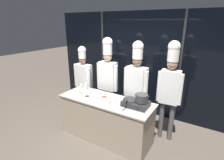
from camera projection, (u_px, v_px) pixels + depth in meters
ground_plane at (106, 137)px, 3.88m from camera, size 24.00×24.00×0.00m
window_wall_back at (138, 64)px, 4.71m from camera, size 5.18×0.09×2.70m
demo_counter at (106, 119)px, 3.73m from camera, size 2.00×0.71×0.91m
portable_stove at (136, 104)px, 3.29m from camera, size 0.48×0.34×0.11m
frying_pan at (130, 98)px, 3.31m from camera, size 0.29×0.50×0.04m
stock_pot at (142, 98)px, 3.19m from camera, size 0.26×0.23×0.15m
squeeze_bottle_oil at (81, 86)px, 4.09m from camera, size 0.06×0.06×0.17m
squeeze_bottle_clear at (86, 86)px, 4.09m from camera, size 0.07×0.07×0.19m
prep_bowl_shrimp at (107, 101)px, 3.46m from camera, size 0.15×0.15×0.04m
prep_bowl_chicken at (88, 92)px, 3.87m from camera, size 0.16×0.16×0.06m
prep_bowl_onion at (113, 97)px, 3.62m from camera, size 0.14×0.14×0.04m
prep_bowl_chili_flakes at (104, 98)px, 3.60m from camera, size 0.13×0.13×0.06m
prep_bowl_ginger at (95, 91)px, 3.98m from camera, size 0.15×0.15×0.04m
prep_bowl_noodles at (84, 90)px, 4.00m from camera, size 0.13×0.13×0.04m
prep_bowl_scallions at (80, 93)px, 3.86m from camera, size 0.10×0.10×0.04m
prep_bowl_garlic at (94, 97)px, 3.65m from camera, size 0.12×0.12×0.05m
prep_bowl_soy_glaze at (87, 97)px, 3.67m from camera, size 0.13×0.13×0.04m
serving_spoon_slotted at (106, 94)px, 3.83m from camera, size 0.23×0.08×0.02m
serving_spoon_solid at (96, 103)px, 3.41m from camera, size 0.21×0.05×0.02m
chef_head at (83, 77)px, 4.60m from camera, size 0.59×0.30×1.85m
chef_sous at (108, 74)px, 4.19m from camera, size 0.56×0.23×2.10m
chef_line at (136, 81)px, 3.78m from camera, size 0.58×0.29×2.07m
chef_pastry at (170, 83)px, 3.45m from camera, size 0.49×0.23×2.11m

